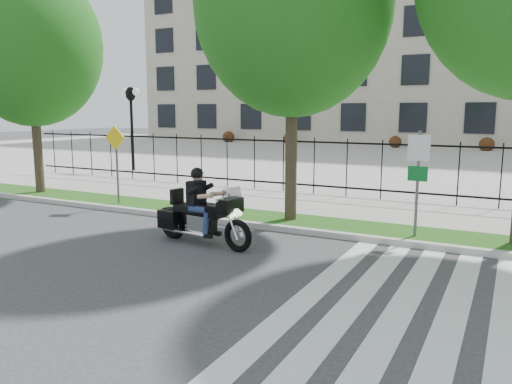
% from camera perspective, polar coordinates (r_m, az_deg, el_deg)
% --- Properties ---
extents(ground, '(120.00, 120.00, 0.00)m').
position_cam_1_polar(ground, '(9.54, -6.81, -9.79)').
color(ground, '#333335').
rests_on(ground, ground).
extents(curb, '(60.00, 0.20, 0.15)m').
position_cam_1_polar(curb, '(12.97, 3.45, -4.23)').
color(curb, '#B3B0A9').
rests_on(curb, ground).
extents(grass_verge, '(60.00, 1.50, 0.15)m').
position_cam_1_polar(grass_verge, '(13.73, 4.91, -3.48)').
color(grass_verge, '#245314').
rests_on(grass_verge, ground).
extents(sidewalk, '(60.00, 3.50, 0.15)m').
position_cam_1_polar(sidewalk, '(16.02, 8.36, -1.69)').
color(sidewalk, gray).
rests_on(sidewalk, ground).
extents(plaza, '(80.00, 34.00, 0.10)m').
position_cam_1_polar(plaza, '(32.96, 18.49, 3.54)').
color(plaza, gray).
rests_on(plaza, ground).
extents(crosswalk_stripes, '(5.70, 8.00, 0.01)m').
position_cam_1_polar(crosswalk_stripes, '(8.05, 23.93, -14.23)').
color(crosswalk_stripes, silver).
rests_on(crosswalk_stripes, ground).
extents(iron_fence, '(30.00, 0.06, 2.00)m').
position_cam_1_polar(iron_fence, '(17.50, 10.33, 2.75)').
color(iron_fence, black).
rests_on(iron_fence, sidewalk).
extents(office_building, '(60.00, 21.90, 20.15)m').
position_cam_1_polar(office_building, '(53.03, 22.66, 16.09)').
color(office_building, '#AAA389').
rests_on(office_building, ground).
extents(lamp_post_left, '(1.06, 0.70, 4.25)m').
position_cam_1_polar(lamp_post_left, '(25.89, -14.08, 9.28)').
color(lamp_post_left, black).
rests_on(lamp_post_left, ground).
extents(street_tree_0, '(4.92, 4.92, 8.03)m').
position_cam_1_polar(street_tree_0, '(19.85, -24.39, 14.99)').
color(street_tree_0, '#372B1E').
rests_on(street_tree_0, grass_verge).
extents(street_tree_1, '(5.15, 5.15, 8.68)m').
position_cam_1_polar(street_tree_1, '(13.76, 4.23, 20.84)').
color(street_tree_1, '#372B1E').
rests_on(street_tree_1, grass_verge).
extents(sign_pole_regulatory, '(0.50, 0.09, 2.50)m').
position_cam_1_polar(sign_pole_regulatory, '(12.24, 18.03, 2.43)').
color(sign_pole_regulatory, '#59595B').
rests_on(sign_pole_regulatory, grass_verge).
extents(sign_pole_warning, '(0.78, 0.09, 2.49)m').
position_cam_1_polar(sign_pole_warning, '(16.52, -15.69, 4.24)').
color(sign_pole_warning, '#59595B').
rests_on(sign_pole_warning, grass_verge).
extents(motorcycle_rider, '(2.80, 1.04, 2.17)m').
position_cam_1_polar(motorcycle_rider, '(11.68, -6.12, -2.53)').
color(motorcycle_rider, black).
rests_on(motorcycle_rider, ground).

